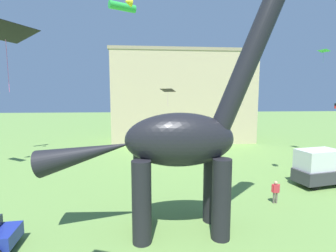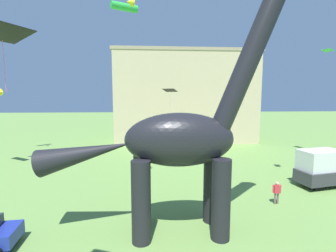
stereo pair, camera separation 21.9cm
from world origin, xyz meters
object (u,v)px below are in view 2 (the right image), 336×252
parked_box_truck (328,168)px  person_far_spectator (277,190)px  dinosaur_sculpture (178,140)px  kite_far_right (327,50)px  kite_far_left (125,6)px  kite_mid_left (170,90)px  kite_near_low (2,33)px

parked_box_truck → person_far_spectator: parked_box_truck is taller
dinosaur_sculpture → kite_far_right: dinosaur_sculpture is taller
person_far_spectator → parked_box_truck: bearing=148.9°
kite_far_left → kite_mid_left: 11.65m
kite_far_left → kite_mid_left: bearing=51.9°
parked_box_truck → kite_far_left: 24.39m
kite_mid_left → kite_far_right: kite_far_right is taller
kite_far_right → kite_mid_left: bearing=170.1°
dinosaur_sculpture → kite_mid_left: 19.62m
parked_box_truck → kite_near_low: kite_near_low is taller
parked_box_truck → kite_far_left: kite_far_left is taller
parked_box_truck → kite_far_right: 16.57m
person_far_spectator → kite_far_right: (12.67, 12.93, 12.45)m
parked_box_truck → kite_mid_left: kite_mid_left is taller
kite_far_left → kite_mid_left: kite_far_left is taller
person_far_spectator → kite_near_low: (-12.81, -9.86, 8.34)m
dinosaur_sculpture → kite_near_low: 9.46m
kite_near_low → kite_far_right: 34.43m
person_far_spectator → kite_far_right: bearing=167.2°
person_far_spectator → kite_far_left: kite_far_left is taller
kite_near_low → kite_far_left: (1.27, 19.67, 7.58)m
parked_box_truck → person_far_spectator: (-6.29, -3.24, -0.63)m
kite_mid_left → kite_far_right: bearing=-9.9°
parked_box_truck → kite_near_low: (-19.10, -13.09, 7.71)m
dinosaur_sculpture → parked_box_truck: 15.67m
person_far_spectator → kite_far_right: kite_far_right is taller
parked_box_truck → kite_far_left: size_ratio=2.07×
dinosaur_sculpture → kite_mid_left: size_ratio=6.57×
kite_near_low → kite_far_right: (25.48, 22.79, 4.11)m
kite_near_low → kite_far_right: kite_far_right is taller
person_far_spectator → kite_far_left: bearing=-98.7°
parked_box_truck → person_far_spectator: 7.10m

